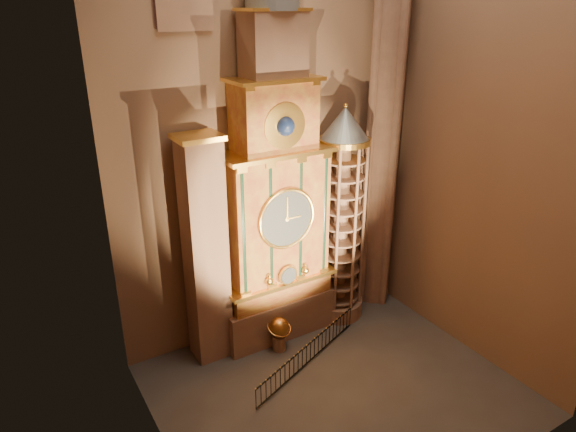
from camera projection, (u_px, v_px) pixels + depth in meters
floor at (336, 390)px, 21.33m from camera, size 14.00×14.00×0.00m
wall_back at (262, 101)px, 21.85m from camera, size 22.00×0.00×22.00m
wall_left at (140, 159)px, 13.75m from camera, size 0.00×22.00×22.00m
wall_right at (488, 108)px, 20.47m from camera, size 0.00×22.00×22.00m
astronomical_clock at (275, 203)px, 22.69m from camera, size 5.60×2.41×16.70m
portrait_tower at (206, 252)px, 21.66m from camera, size 1.80×1.60×10.20m
stair_turret at (341, 219)px, 24.70m from camera, size 2.50×2.50×10.80m
gothic_pier at (387, 93)px, 23.98m from camera, size 2.04×2.04×22.00m
celestial_globe at (279, 331)px, 23.48m from camera, size 1.39×1.34×1.66m
iron_railing at (309, 353)px, 22.67m from camera, size 6.70×2.70×1.01m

